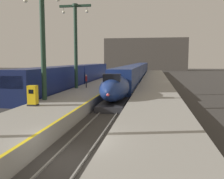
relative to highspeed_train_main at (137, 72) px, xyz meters
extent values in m
plane|color=#33302D|center=(0.00, -47.75, -1.97)|extent=(260.00, 260.00, 0.00)
cube|color=gray|center=(-4.05, -23.00, -1.44)|extent=(4.80, 110.00, 1.05)
cube|color=gray|center=(4.05, -23.00, -1.44)|extent=(4.80, 110.00, 1.05)
cube|color=yellow|center=(-1.77, -23.00, -0.91)|extent=(0.20, 107.80, 0.01)
cube|color=slate|center=(-0.75, -20.25, -1.91)|extent=(0.08, 110.00, 0.12)
cube|color=slate|center=(0.75, -20.25, -1.91)|extent=(0.08, 110.00, 0.12)
cube|color=slate|center=(-8.85, -20.25, -1.91)|extent=(0.08, 110.00, 0.12)
cube|color=slate|center=(-7.35, -20.25, -1.91)|extent=(0.08, 110.00, 0.12)
ellipsoid|color=navy|center=(0.00, -33.29, -0.14)|extent=(2.78, 8.28, 2.56)
cube|color=#28282D|center=(0.00, -33.71, -1.69)|extent=(2.46, 7.04, 0.55)
cube|color=black|center=(0.00, -35.16, 0.93)|extent=(1.59, 1.00, 0.90)
sphere|color=#F24C4C|center=(0.00, -37.35, -0.29)|extent=(0.28, 0.28, 0.28)
cube|color=navy|center=(0.00, -23.81, 0.11)|extent=(2.90, 14.00, 3.05)
cube|color=black|center=(-1.42, -23.81, 0.66)|extent=(0.04, 11.90, 0.80)
cube|color=black|center=(1.42, -23.81, 0.66)|extent=(0.04, 11.90, 0.80)
cube|color=silver|center=(0.00, -23.81, -1.17)|extent=(2.92, 13.30, 0.24)
cube|color=black|center=(0.00, -28.29, -1.69)|extent=(2.03, 2.20, 0.56)
cube|color=black|center=(0.00, -19.33, -1.69)|extent=(2.03, 2.20, 0.56)
cube|color=navy|center=(0.00, -7.21, 0.11)|extent=(2.90, 18.00, 3.05)
cube|color=black|center=(-1.42, -7.21, 0.66)|extent=(0.04, 15.84, 0.80)
cube|color=black|center=(1.42, -7.21, 0.66)|extent=(0.04, 15.84, 0.80)
cube|color=black|center=(0.00, -13.33, -1.69)|extent=(2.03, 2.20, 0.56)
cube|color=black|center=(0.00, -1.09, -1.69)|extent=(2.03, 2.20, 0.56)
cube|color=navy|center=(0.00, 11.39, 0.11)|extent=(2.90, 18.00, 3.05)
cube|color=black|center=(-1.42, 11.39, 0.66)|extent=(0.04, 15.84, 0.80)
cube|color=black|center=(1.42, 11.39, 0.66)|extent=(0.04, 15.84, 0.80)
cube|color=black|center=(0.00, 5.27, -1.69)|extent=(2.03, 2.20, 0.56)
cube|color=black|center=(0.00, 17.51, -1.69)|extent=(2.03, 2.20, 0.56)
cube|color=navy|center=(0.00, 29.99, 0.11)|extent=(2.90, 18.00, 3.05)
cube|color=black|center=(-1.42, 29.99, 0.66)|extent=(0.04, 15.84, 0.80)
cube|color=black|center=(1.42, 29.99, 0.66)|extent=(0.04, 15.84, 0.80)
cube|color=black|center=(0.00, 23.87, -1.69)|extent=(2.03, 2.20, 0.56)
cube|color=black|center=(0.00, 36.11, -1.69)|extent=(2.03, 2.20, 0.56)
cube|color=#141E4C|center=(-8.10, -29.81, 0.18)|extent=(2.85, 18.00, 3.30)
cube|color=black|center=(-8.10, -38.77, 0.78)|extent=(2.28, 0.08, 1.10)
cube|color=black|center=(-9.49, -29.81, 0.68)|extent=(0.04, 15.30, 0.90)
cube|color=black|center=(-6.71, -29.81, 0.68)|extent=(0.04, 15.30, 0.90)
cube|color=black|center=(-8.10, -35.57, -1.71)|extent=(2.00, 2.00, 0.52)
cube|color=black|center=(-8.10, -24.05, -1.71)|extent=(2.00, 2.00, 0.52)
cube|color=#141E4C|center=(-8.10, -11.21, 0.18)|extent=(2.85, 18.00, 3.30)
cylinder|color=#1E3828|center=(-5.90, -36.99, 3.94)|extent=(0.44, 0.44, 9.71)
sphere|color=#EFEACC|center=(-7.40, -36.99, 7.85)|extent=(0.36, 0.36, 0.36)
cylinder|color=#1E3828|center=(-5.90, -27.30, 4.31)|extent=(0.44, 0.44, 10.45)
cylinder|color=#1E3828|center=(-5.90, -27.30, 9.38)|extent=(0.68, 0.68, 0.30)
cube|color=#1E3828|center=(-5.90, -27.30, 9.28)|extent=(4.00, 0.24, 0.28)
cylinder|color=#1E3828|center=(-7.40, -27.30, 8.93)|extent=(0.03, 0.03, 0.60)
sphere|color=#EFEACC|center=(-7.40, -27.30, 8.58)|extent=(0.36, 0.36, 0.36)
cylinder|color=#1E3828|center=(-4.40, -27.30, 8.93)|extent=(0.03, 0.03, 0.60)
sphere|color=#EFEACC|center=(-4.40, -27.30, 8.58)|extent=(0.36, 0.36, 0.36)
cylinder|color=#23232D|center=(-4.87, -26.31, -0.49)|extent=(0.13, 0.13, 0.85)
cylinder|color=#23232D|center=(-4.81, -26.47, -0.49)|extent=(0.13, 0.13, 0.85)
cube|color=maroon|center=(-4.84, -26.39, 0.24)|extent=(0.34, 0.43, 0.62)
cylinder|color=maroon|center=(-4.92, -26.16, 0.19)|extent=(0.09, 0.09, 0.58)
cylinder|color=maroon|center=(-4.75, -26.61, 0.19)|extent=(0.09, 0.09, 0.58)
sphere|color=tan|center=(-4.84, -26.39, 0.66)|extent=(0.22, 0.22, 0.22)
cube|color=black|center=(-2.41, -26.42, -0.62)|extent=(0.40, 0.22, 0.60)
cylinder|color=#262628|center=(-2.51, -26.42, -0.14)|extent=(0.02, 0.02, 0.36)
cylinder|color=#262628|center=(-2.31, -26.42, -0.14)|extent=(0.02, 0.02, 0.36)
cube|color=#262628|center=(-2.41, -26.42, 0.05)|extent=(0.22, 0.03, 0.02)
cube|color=yellow|center=(-5.55, -39.97, -0.12)|extent=(0.70, 0.56, 1.60)
cube|color=black|center=(-5.55, -40.26, 0.23)|extent=(0.40, 0.02, 0.32)
cube|color=black|center=(-5.55, -39.97, -0.86)|extent=(0.76, 0.62, 0.12)
cube|color=#4C4742|center=(0.00, 54.25, 5.03)|extent=(36.00, 2.00, 14.00)
camera|label=1|loc=(3.83, -58.71, 2.68)|focal=41.19mm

